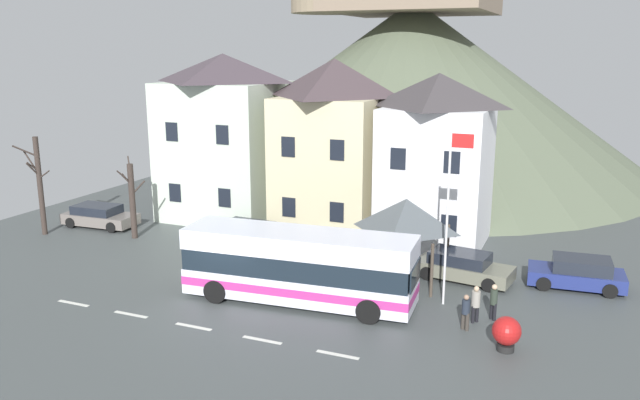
# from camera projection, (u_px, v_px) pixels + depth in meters

# --- Properties ---
(ground_plane) EXTENTS (40.00, 60.00, 0.07)m
(ground_plane) POSITION_uv_depth(u_px,v_px,m) (232.00, 301.00, 27.34)
(ground_plane) COLOR #484E4E
(townhouse_00) EXTENTS (6.89, 6.35, 10.19)m
(townhouse_00) POSITION_uv_depth(u_px,v_px,m) (225.00, 137.00, 39.81)
(townhouse_00) COLOR silver
(townhouse_00) RESTS_ON ground_plane
(townhouse_01) EXTENTS (5.73, 6.41, 9.94)m
(townhouse_01) POSITION_uv_depth(u_px,v_px,m) (334.00, 146.00, 37.13)
(townhouse_01) COLOR beige
(townhouse_01) RESTS_ON ground_plane
(townhouse_02) EXTENTS (5.49, 5.35, 9.25)m
(townhouse_02) POSITION_uv_depth(u_px,v_px,m) (436.00, 160.00, 34.43)
(townhouse_02) COLOR white
(townhouse_02) RESTS_ON ground_plane
(hilltop_castle) EXTENTS (40.44, 40.44, 21.40)m
(hilltop_castle) POSITION_uv_depth(u_px,v_px,m) (410.00, 82.00, 54.15)
(hilltop_castle) COLOR #59634E
(hilltop_castle) RESTS_ON ground_plane
(transit_bus) EXTENTS (10.01, 3.24, 3.09)m
(transit_bus) POSITION_uv_depth(u_px,v_px,m) (299.00, 267.00, 26.76)
(transit_bus) COLOR white
(transit_bus) RESTS_ON ground_plane
(bus_shelter) EXTENTS (3.60, 3.60, 3.87)m
(bus_shelter) POSITION_uv_depth(u_px,v_px,m) (406.00, 215.00, 29.05)
(bus_shelter) COLOR #473D33
(bus_shelter) RESTS_ON ground_plane
(parked_car_00) EXTENTS (4.25, 2.24, 1.39)m
(parked_car_00) POSITION_uv_depth(u_px,v_px,m) (578.00, 273.00, 28.60)
(parked_car_00) COLOR navy
(parked_car_00) RESTS_ON ground_plane
(parked_car_01) EXTENTS (4.64, 2.12, 1.28)m
(parked_car_01) POSITION_uv_depth(u_px,v_px,m) (252.00, 234.00, 34.77)
(parked_car_01) COLOR black
(parked_car_01) RESTS_ON ground_plane
(parked_car_02) EXTENTS (4.62, 2.46, 1.32)m
(parked_car_02) POSITION_uv_depth(u_px,v_px,m) (463.00, 266.00, 29.57)
(parked_car_02) COLOR slate
(parked_car_02) RESTS_ON ground_plane
(parked_car_03) EXTENTS (4.53, 2.19, 1.31)m
(parked_car_03) POSITION_uv_depth(u_px,v_px,m) (100.00, 216.00, 38.41)
(parked_car_03) COLOR slate
(parked_car_03) RESTS_ON ground_plane
(pedestrian_00) EXTENTS (0.34, 0.39, 1.55)m
(pedestrian_00) POSITION_uv_depth(u_px,v_px,m) (408.00, 279.00, 27.47)
(pedestrian_00) COLOR black
(pedestrian_00) RESTS_ON ground_plane
(pedestrian_01) EXTENTS (0.32, 0.31, 1.43)m
(pedestrian_01) POSITION_uv_depth(u_px,v_px,m) (466.00, 311.00, 24.27)
(pedestrian_01) COLOR #38332D
(pedestrian_01) RESTS_ON ground_plane
(pedestrian_02) EXTENTS (0.34, 0.34, 1.51)m
(pedestrian_02) POSITION_uv_depth(u_px,v_px,m) (476.00, 302.00, 24.91)
(pedestrian_02) COLOR black
(pedestrian_02) RESTS_ON ground_plane
(pedestrian_03) EXTENTS (0.29, 0.29, 1.49)m
(pedestrian_03) POSITION_uv_depth(u_px,v_px,m) (494.00, 300.00, 25.16)
(pedestrian_03) COLOR black
(pedestrian_03) RESTS_ON ground_plane
(public_bench) EXTENTS (1.62, 0.48, 0.87)m
(public_bench) POSITION_uv_depth(u_px,v_px,m) (455.00, 261.00, 30.84)
(public_bench) COLOR #33473D
(public_bench) RESTS_ON ground_plane
(flagpole) EXTENTS (0.95, 0.10, 7.31)m
(flagpole) POSITION_uv_depth(u_px,v_px,m) (450.00, 207.00, 25.90)
(flagpole) COLOR silver
(flagpole) RESTS_ON ground_plane
(harbour_buoy) EXTENTS (1.03, 1.03, 1.28)m
(harbour_buoy) POSITION_uv_depth(u_px,v_px,m) (507.00, 332.00, 22.60)
(harbour_buoy) COLOR black
(harbour_buoy) RESTS_ON ground_plane
(bare_tree_00) EXTENTS (1.46, 1.33, 4.60)m
(bare_tree_00) POSITION_uv_depth(u_px,v_px,m) (132.00, 200.00, 35.71)
(bare_tree_00) COLOR #382D28
(bare_tree_00) RESTS_ON ground_plane
(bare_tree_01) EXTENTS (1.60, 1.12, 5.68)m
(bare_tree_01) POSITION_uv_depth(u_px,v_px,m) (39.00, 184.00, 36.24)
(bare_tree_01) COLOR #382D28
(bare_tree_01) RESTS_ON ground_plane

